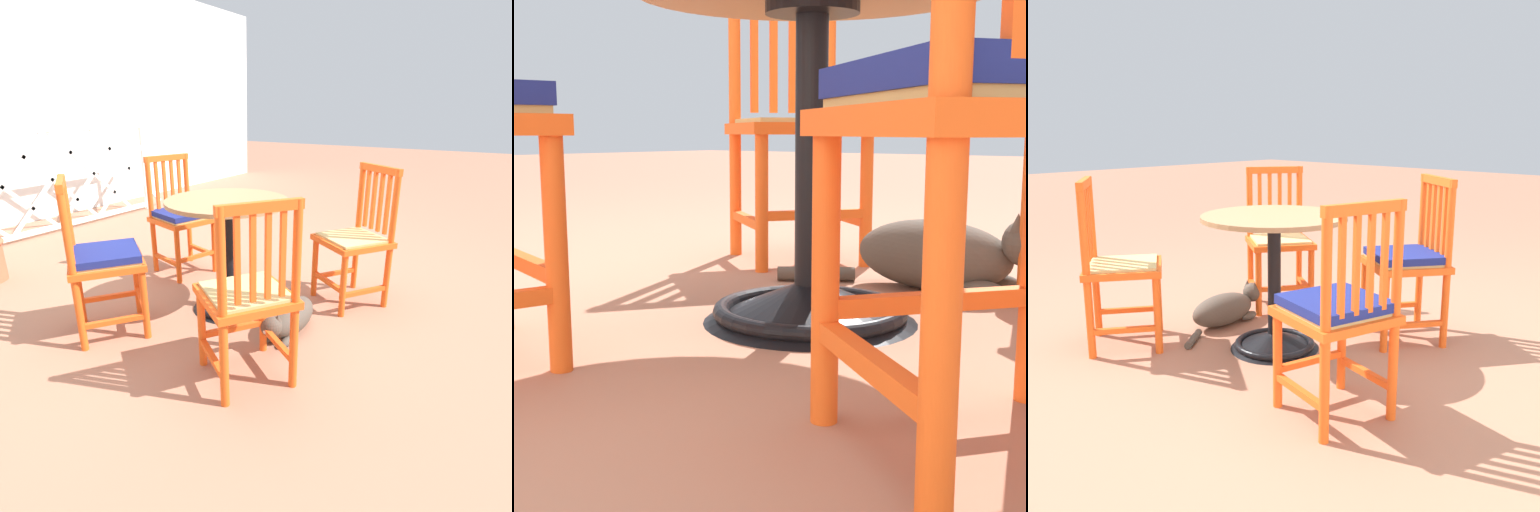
{
  "view_description": "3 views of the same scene",
  "coord_description": "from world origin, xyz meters",
  "views": [
    {
      "loc": [
        -2.08,
        -1.4,
        1.26
      ],
      "look_at": [
        0.01,
        -0.08,
        0.36
      ],
      "focal_mm": 28.89,
      "sensor_mm": 36.0,
      "label": 1
    },
    {
      "loc": [
        -1.05,
        1.36,
        0.42
      ],
      "look_at": [
        -0.07,
        0.19,
        0.16
      ],
      "focal_mm": 51.94,
      "sensor_mm": 36.0,
      "label": 2
    },
    {
      "loc": [
        2.0,
        2.15,
        1.19
      ],
      "look_at": [
        -0.21,
        0.01,
        0.48
      ],
      "focal_mm": 40.49,
      "sensor_mm": 36.0,
      "label": 3
    }
  ],
  "objects": [
    {
      "name": "orange_chair_by_planter",
      "position": [
        -0.71,
        0.49,
        0.45
      ],
      "size": [
        0.56,
        0.56,
        0.91
      ],
      "color": "#EA5619",
      "rests_on": "ground_plane"
    },
    {
      "name": "cafe_table",
      "position": [
        -0.09,
        0.07,
        0.28
      ],
      "size": [
        0.76,
        0.76,
        0.73
      ],
      "color": "black",
      "rests_on": "ground_plane"
    },
    {
      "name": "ground_plane",
      "position": [
        0.0,
        0.0,
        0.0
      ],
      "size": [
        24.0,
        24.0,
        0.0
      ],
      "primitive_type": "plane",
      "color": "#A36B51"
    },
    {
      "name": "orange_chair_tucked_in",
      "position": [
        0.46,
        -0.58,
        0.43
      ],
      "size": [
        0.56,
        0.56,
        0.91
      ],
      "color": "#EA5619",
      "rests_on": "ground_plane"
    },
    {
      "name": "tabby_cat",
      "position": [
        -0.17,
        -0.42,
        0.1
      ],
      "size": [
        0.72,
        0.3,
        0.23
      ],
      "color": "#4C4238",
      "rests_on": "ground_plane"
    }
  ]
}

